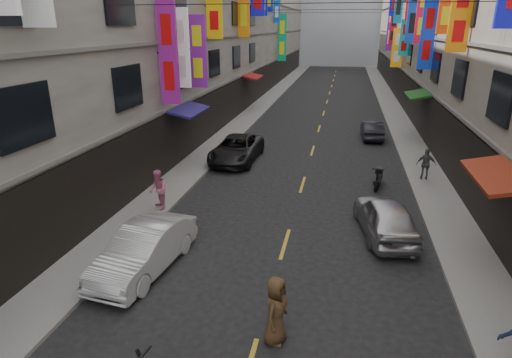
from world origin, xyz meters
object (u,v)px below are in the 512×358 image
at_px(car_left_far, 237,149).
at_px(pedestrian_lfar, 158,190).
at_px(pedestrian_rfar, 426,164).
at_px(pedestrian_crossing, 276,310).
at_px(car_right_mid, 385,217).
at_px(car_right_far, 372,130).
at_px(scooter_far_right, 378,178).
at_px(car_left_mid, 144,249).

xyz_separation_m(car_left_far, pedestrian_lfar, (-1.40, -7.36, 0.25)).
height_order(pedestrian_lfar, pedestrian_rfar, pedestrian_lfar).
bearing_deg(car_left_far, pedestrian_rfar, -7.06).
distance_m(pedestrian_rfar, pedestrian_crossing, 13.56).
relative_size(car_right_mid, pedestrian_crossing, 2.40).
relative_size(car_right_far, pedestrian_rfar, 2.38).
distance_m(car_left_far, car_right_far, 10.13).
bearing_deg(scooter_far_right, car_left_far, -9.24).
height_order(scooter_far_right, car_right_mid, car_right_mid).
distance_m(car_left_mid, car_right_far, 19.79).
height_order(pedestrian_lfar, pedestrian_crossing, pedestrian_lfar).
bearing_deg(scooter_far_right, pedestrian_crossing, 85.19).
xyz_separation_m(car_left_far, pedestrian_crossing, (4.44, -13.92, 0.18)).
height_order(car_left_mid, car_right_mid, car_left_mid).
height_order(car_left_far, car_right_far, car_left_far).
distance_m(car_left_mid, car_right_mid, 8.38).
distance_m(scooter_far_right, car_left_far, 7.94).
xyz_separation_m(scooter_far_right, pedestrian_crossing, (-3.04, -11.27, 0.42)).
height_order(scooter_far_right, car_left_far, car_left_far).
xyz_separation_m(car_right_mid, pedestrian_rfar, (2.33, 6.23, 0.17)).
distance_m(car_left_far, pedestrian_rfar, 9.84).
bearing_deg(car_right_mid, car_right_far, -100.60).
relative_size(car_left_far, pedestrian_crossing, 2.85).
bearing_deg(car_left_mid, pedestrian_rfar, 52.90).
height_order(scooter_far_right, car_right_far, car_right_far).
xyz_separation_m(car_left_mid, pedestrian_rfar, (9.73, 10.16, 0.17)).
bearing_deg(car_left_far, pedestrian_lfar, -99.46).
bearing_deg(scooter_far_right, pedestrian_lfar, 38.17).
height_order(car_left_mid, car_left_far, car_left_mid).
bearing_deg(car_right_far, pedestrian_lfar, 54.64).
relative_size(car_left_mid, pedestrian_rfar, 2.82).
bearing_deg(pedestrian_rfar, car_left_far, -7.47).
bearing_deg(car_right_mid, car_left_mid, 18.28).
height_order(scooter_far_right, pedestrian_lfar, pedestrian_lfar).
bearing_deg(car_left_mid, pedestrian_lfar, 114.96).
relative_size(scooter_far_right, car_left_mid, 0.42).
bearing_deg(pedestrian_lfar, scooter_far_right, 77.95).
height_order(car_right_far, pedestrian_crossing, pedestrian_crossing).
relative_size(scooter_far_right, car_right_far, 0.49).
xyz_separation_m(car_left_mid, car_right_mid, (7.40, 3.93, -0.00)).
distance_m(car_right_far, pedestrian_crossing, 20.84).
xyz_separation_m(scooter_far_right, car_right_far, (0.14, 9.33, 0.16)).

